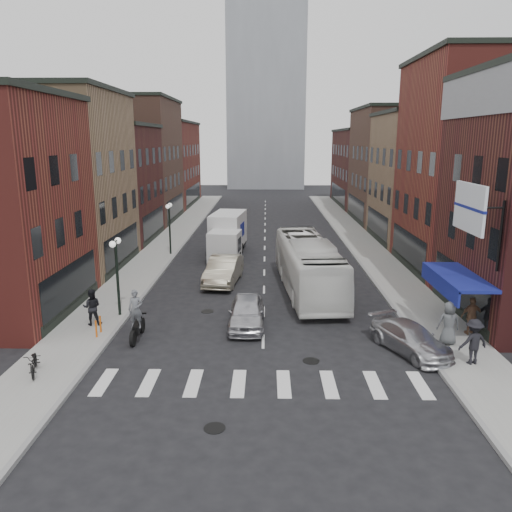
{
  "coord_description": "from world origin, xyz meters",
  "views": [
    {
      "loc": [
        0.11,
        -20.14,
        8.96
      ],
      "look_at": [
        -0.42,
        5.76,
        2.87
      ],
      "focal_mm": 35.0,
      "sensor_mm": 36.0,
      "label": 1
    }
  ],
  "objects": [
    {
      "name": "ground",
      "position": [
        0.0,
        0.0,
        0.0
      ],
      "size": [
        160.0,
        160.0,
        0.0
      ],
      "primitive_type": "plane",
      "color": "black",
      "rests_on": "ground"
    },
    {
      "name": "sidewalk_left",
      "position": [
        -8.5,
        22.0,
        0.07
      ],
      "size": [
        3.0,
        74.0,
        0.15
      ],
      "primitive_type": "cube",
      "color": "gray",
      "rests_on": "ground"
    },
    {
      "name": "sidewalk_right",
      "position": [
        8.5,
        22.0,
        0.07
      ],
      "size": [
        3.0,
        74.0,
        0.15
      ],
      "primitive_type": "cube",
      "color": "gray",
      "rests_on": "ground"
    },
    {
      "name": "curb_left",
      "position": [
        -7.0,
        22.0,
        0.0
      ],
      "size": [
        0.2,
        74.0,
        0.16
      ],
      "primitive_type": "cube",
      "color": "gray",
      "rests_on": "ground"
    },
    {
      "name": "curb_right",
      "position": [
        7.0,
        22.0,
        0.0
      ],
      "size": [
        0.2,
        74.0,
        0.16
      ],
      "primitive_type": "cube",
      "color": "gray",
      "rests_on": "ground"
    },
    {
      "name": "crosswalk_stripes",
      "position": [
        0.0,
        -3.0,
        0.0
      ],
      "size": [
        12.0,
        2.2,
        0.01
      ],
      "primitive_type": "cube",
      "color": "silver",
      "rests_on": "ground"
    },
    {
      "name": "bldg_left_mid_a",
      "position": [
        -14.99,
        14.0,
        6.15
      ],
      "size": [
        10.3,
        10.2,
        12.3
      ],
      "color": "#8E6F4E",
      "rests_on": "ground"
    },
    {
      "name": "bldg_left_mid_b",
      "position": [
        -14.99,
        24.0,
        5.15
      ],
      "size": [
        10.3,
        10.2,
        10.3
      ],
      "color": "#451818",
      "rests_on": "ground"
    },
    {
      "name": "bldg_left_far_a",
      "position": [
        -14.99,
        35.0,
        6.65
      ],
      "size": [
        10.3,
        12.2,
        13.3
      ],
      "color": "brown",
      "rests_on": "ground"
    },
    {
      "name": "bldg_left_far_b",
      "position": [
        -14.99,
        49.0,
        5.65
      ],
      "size": [
        10.3,
        16.2,
        11.3
      ],
      "color": "maroon",
      "rests_on": "ground"
    },
    {
      "name": "bldg_right_mid_a",
      "position": [
        15.0,
        14.0,
        7.15
      ],
      "size": [
        10.3,
        10.2,
        14.3
      ],
      "color": "maroon",
      "rests_on": "ground"
    },
    {
      "name": "bldg_right_mid_b",
      "position": [
        14.99,
        24.0,
        5.65
      ],
      "size": [
        10.3,
        10.2,
        11.3
      ],
      "color": "#8E6F4E",
      "rests_on": "ground"
    },
    {
      "name": "bldg_right_far_a",
      "position": [
        14.99,
        35.0,
        6.15
      ],
      "size": [
        10.3,
        12.2,
        12.3
      ],
      "color": "brown",
      "rests_on": "ground"
    },
    {
      "name": "bldg_right_far_b",
      "position": [
        14.99,
        49.0,
        5.15
      ],
      "size": [
        10.3,
        16.2,
        10.3
      ],
      "color": "#451818",
      "rests_on": "ground"
    },
    {
      "name": "awning_blue",
      "position": [
        8.93,
        2.5,
        2.63
      ],
      "size": [
        1.8,
        5.0,
        0.78
      ],
      "color": "navy",
      "rests_on": "ground"
    },
    {
      "name": "billboard_sign",
      "position": [
        8.59,
        0.5,
        6.13
      ],
      "size": [
        1.52,
        3.0,
        3.7
      ],
      "color": "black",
      "rests_on": "ground"
    },
    {
      "name": "distant_tower",
      "position": [
        0.0,
        78.0,
        25.0
      ],
      "size": [
        14.0,
        14.0,
        50.0
      ],
      "primitive_type": "cube",
      "color": "#9399A0",
      "rests_on": "ground"
    },
    {
      "name": "streetlamp_near",
      "position": [
        -7.4,
        4.0,
        2.91
      ],
      "size": [
        0.32,
        1.22,
        4.11
      ],
      "color": "black",
      "rests_on": "ground"
    },
    {
      "name": "streetlamp_far",
      "position": [
        -7.4,
        18.0,
        2.91
      ],
      "size": [
        0.32,
        1.22,
        4.11
      ],
      "color": "black",
      "rests_on": "ground"
    },
    {
      "name": "bike_rack",
      "position": [
        -7.6,
        1.3,
        0.55
      ],
      "size": [
        0.08,
        0.68,
        0.8
      ],
      "color": "#D8590C",
      "rests_on": "sidewalk_left"
    },
    {
      "name": "box_truck",
      "position": [
        -2.93,
        18.1,
        1.6
      ],
      "size": [
        2.82,
        7.67,
        3.25
      ],
      "rotation": [
        0.0,
        0.0,
        -0.12
      ],
      "color": "silver",
      "rests_on": "ground"
    },
    {
      "name": "motorcycle_rider",
      "position": [
        -5.77,
        1.12,
        1.11
      ],
      "size": [
        0.69,
        2.34,
        2.38
      ],
      "rotation": [
        0.0,
        0.0,
        0.1
      ],
      "color": "black",
      "rests_on": "ground"
    },
    {
      "name": "transit_bus",
      "position": [
        2.63,
        8.77,
        1.6
      ],
      "size": [
        3.63,
        11.67,
        3.2
      ],
      "primitive_type": "imported",
      "rotation": [
        0.0,
        0.0,
        0.08
      ],
      "color": "white",
      "rests_on": "ground"
    },
    {
      "name": "sedan_left_near",
      "position": [
        -0.82,
        2.89,
        0.73
      ],
      "size": [
        1.74,
        4.28,
        1.46
      ],
      "primitive_type": "imported",
      "rotation": [
        0.0,
        0.0,
        -0.0
      ],
      "color": "silver",
      "rests_on": "ground"
    },
    {
      "name": "sedan_left_far",
      "position": [
        -2.58,
        10.42,
        0.85
      ],
      "size": [
        2.35,
        5.32,
        1.7
      ],
      "primitive_type": "imported",
      "rotation": [
        0.0,
        0.0,
        -0.11
      ],
      "color": "#C0B69C",
      "rests_on": "ground"
    },
    {
      "name": "curb_car",
      "position": [
        6.33,
        0.0,
        0.62
      ],
      "size": [
        3.29,
        4.59,
        1.23
      ],
      "primitive_type": "imported",
      "rotation": [
        0.0,
        0.0,
        0.41
      ],
      "color": "silver",
      "rests_on": "ground"
    },
    {
      "name": "parked_bicycle",
      "position": [
        -8.79,
        -2.62,
        0.6
      ],
      "size": [
        1.17,
        1.83,
        0.91
      ],
      "primitive_type": "imported",
      "rotation": [
        0.0,
        0.0,
        0.35
      ],
      "color": "black",
      "rests_on": "sidewalk_left"
    },
    {
      "name": "ped_left_solo",
      "position": [
        -8.3,
        2.59,
        1.04
      ],
      "size": [
        0.93,
        0.62,
        1.79
      ],
      "primitive_type": "imported",
      "rotation": [
        0.0,
        0.0,
        3.28
      ],
      "color": "black",
      "rests_on": "sidewalk_left"
    },
    {
      "name": "ped_right_a",
      "position": [
        8.41,
        -1.39,
        1.09
      ],
      "size": [
        1.32,
        0.87,
        1.87
      ],
      "primitive_type": "imported",
      "rotation": [
        0.0,
        0.0,
        3.38
      ],
      "color": "black",
      "rests_on": "sidewalk_right"
    },
    {
      "name": "ped_right_b",
      "position": [
        9.6,
        1.75,
        1.03
      ],
      "size": [
        1.09,
        0.65,
        1.77
      ],
      "primitive_type": "imported",
      "rotation": [
        0.0,
        0.0,
        3.27
      ],
      "color": "brown",
      "rests_on": "sidewalk_right"
    },
    {
      "name": "ped_right_c",
      "position": [
        8.12,
        0.57,
        1.11
      ],
      "size": [
        0.98,
        0.67,
        1.93
      ],
      "primitive_type": "imported",
      "rotation": [
        0.0,
        0.0,
        3.08
      ],
      "color": "#4F5256",
      "rests_on": "sidewalk_right"
    }
  ]
}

